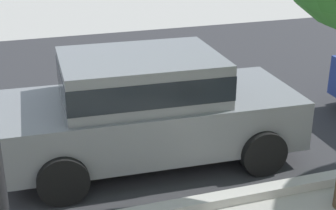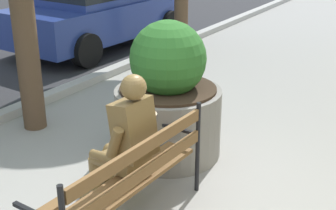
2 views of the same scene
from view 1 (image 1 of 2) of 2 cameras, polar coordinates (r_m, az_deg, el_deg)
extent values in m
cube|color=#2D2D30|center=(10.35, -1.91, 2.61)|extent=(60.00, 9.00, 0.01)
cube|color=#B2AFA8|center=(6.45, 9.98, -9.91)|extent=(60.00, 0.20, 0.12)
cube|color=slate|center=(7.04, -1.86, -1.66)|extent=(4.17, 1.88, 0.70)
cube|color=slate|center=(6.78, -3.16, 3.24)|extent=(2.20, 1.66, 0.60)
cube|color=black|center=(6.78, -3.16, 3.24)|extent=(2.21, 1.68, 0.33)
cylinder|color=black|center=(8.28, 5.71, -0.22)|extent=(0.65, 0.25, 0.64)
cylinder|color=black|center=(6.87, 10.82, -5.38)|extent=(0.65, 0.25, 0.64)
cylinder|color=black|center=(7.77, -12.96, -2.23)|extent=(0.65, 0.25, 0.64)
cylinder|color=black|center=(6.25, -11.95, -8.42)|extent=(0.65, 0.25, 0.64)
camera|label=2|loc=(0.92, -35.94, -83.36)|focal=49.86mm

